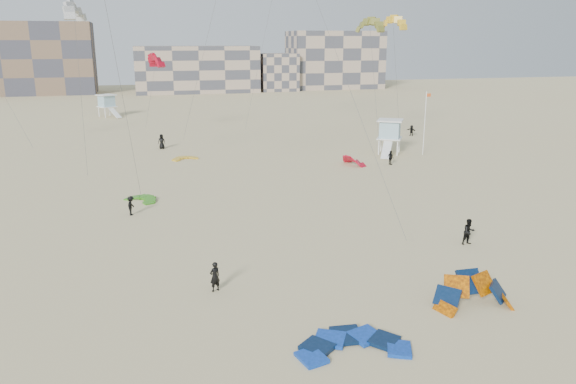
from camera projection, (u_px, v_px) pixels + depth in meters
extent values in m
plane|color=tan|center=(267.00, 316.00, 28.27)|extent=(320.00, 320.00, 0.00)
imported|color=black|center=(215.00, 277.00, 30.87)|extent=(0.74, 0.63, 1.71)
imported|color=black|center=(469.00, 232.00, 37.97)|extent=(0.93, 0.75, 1.80)
imported|color=black|center=(131.00, 206.00, 44.37)|extent=(0.86, 1.14, 1.56)
imported|color=black|center=(391.00, 158.00, 62.47)|extent=(0.61, 1.00, 1.60)
imported|color=black|center=(162.00, 142.00, 71.62)|extent=(1.04, 0.80, 1.89)
imported|color=black|center=(411.00, 130.00, 81.50)|extent=(1.10, 1.48, 1.55)
cylinder|color=#3F3F3F|center=(117.00, 68.00, 40.41)|extent=(2.01, 7.25, 21.01)
cylinder|color=#3F3F3F|center=(342.00, 67.00, 45.48)|extent=(0.15, 26.07, 20.67)
cylinder|color=#3F3F3F|center=(81.00, 98.00, 50.97)|extent=(0.26, 0.79, 14.75)
cylinder|color=#3F3F3F|center=(208.00, 35.00, 66.62)|extent=(6.36, 7.98, 26.09)
cylinder|color=#3F3F3F|center=(375.00, 92.00, 61.57)|extent=(0.61, 2.88, 13.90)
cylinder|color=#3F3F3F|center=(396.00, 79.00, 78.59)|extent=(4.96, 6.88, 14.45)
cylinder|color=#3F3F3F|center=(9.00, 105.00, 67.16)|extent=(5.04, 4.73, 10.02)
cylinder|color=#3F3F3F|center=(262.00, 49.00, 78.12)|extent=(4.88, 1.54, 22.62)
cylinder|color=#3F3F3F|center=(151.00, 96.00, 80.29)|extent=(1.95, 2.98, 9.60)
cube|color=white|center=(390.00, 138.00, 68.48)|extent=(3.90, 3.90, 0.14)
cube|color=#8FB6C4|center=(390.00, 129.00, 68.19)|extent=(3.21, 3.21, 2.03)
cube|color=white|center=(390.00, 120.00, 67.91)|extent=(4.04, 4.04, 0.16)
cube|color=white|center=(399.00, 150.00, 66.18)|extent=(2.36, 2.99, 1.68)
cube|color=white|center=(107.00, 107.00, 101.64)|extent=(3.77, 3.77, 0.14)
cube|color=#8FB6C4|center=(107.00, 101.00, 101.37)|extent=(3.10, 3.10, 1.95)
cube|color=white|center=(106.00, 95.00, 101.09)|extent=(3.91, 3.91, 0.16)
cube|color=white|center=(107.00, 114.00, 99.43)|extent=(2.31, 2.86, 1.62)
cylinder|color=white|center=(425.00, 123.00, 67.15)|extent=(0.10, 0.10, 7.65)
cube|color=#D04D1B|center=(429.00, 95.00, 66.34)|extent=(0.57, 0.02, 0.38)
cube|color=brown|center=(37.00, 58.00, 143.53)|extent=(28.00, 14.00, 18.00)
cube|color=tan|center=(196.00, 69.00, 150.48)|extent=(32.00, 16.00, 12.00)
cube|color=tan|center=(335.00, 60.00, 161.71)|extent=(26.00, 14.00, 16.00)
cube|color=tan|center=(277.00, 72.00, 154.31)|extent=(10.00, 10.00, 10.00)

